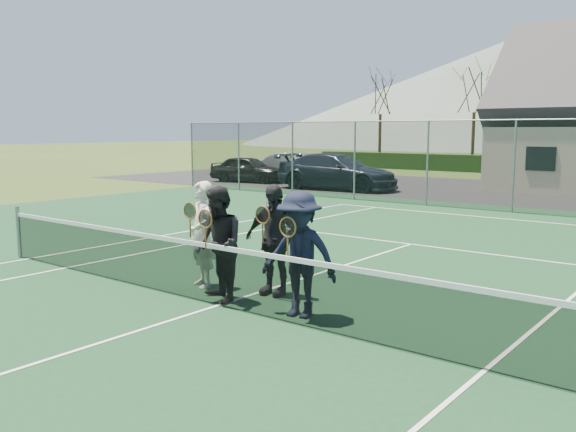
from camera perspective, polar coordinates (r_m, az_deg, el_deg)
name	(u,v)px	position (r m, az deg, el deg)	size (l,w,h in m)	color
ground	(564,196)	(27.28, 24.43, 1.69)	(220.00, 220.00, 0.00)	#304619
court_surface	(218,307)	(9.40, -6.59, -8.42)	(30.00, 30.00, 0.02)	#14381E
tarmac_carpark	(469,190)	(28.48, 16.60, 2.32)	(40.00, 12.00, 0.01)	black
hill_west	(525,90)	(106.32, 21.28, 10.89)	(110.00, 110.00, 18.00)	#516158
car_a	(248,169)	(31.58, -3.73, 4.40)	(1.61, 4.01, 1.37)	black
car_b	(297,168)	(31.07, 0.88, 4.49)	(1.60, 4.58, 1.51)	gray
car_c	(337,172)	(27.64, 4.62, 4.15)	(2.29, 5.62, 1.63)	black
court_markings	(218,306)	(9.40, -6.59, -8.33)	(11.03, 23.83, 0.01)	white
tennis_net	(217,273)	(9.27, -6.64, -5.28)	(11.68, 0.08, 1.10)	slate
perimeter_fence	(514,166)	(20.92, 20.38, 4.39)	(30.07, 0.07, 3.02)	slate
tree_a	(381,87)	(45.41, 8.68, 11.87)	(3.20, 3.20, 7.77)	#372114
tree_b	(475,82)	(42.40, 17.13, 11.90)	(3.20, 3.20, 7.77)	#372314
player_a	(202,234)	(10.39, -8.03, -1.71)	(0.77, 0.66, 1.80)	silver
player_b	(218,244)	(9.45, -6.53, -2.65)	(1.08, 0.99, 1.80)	black
player_c	(274,240)	(9.80, -1.35, -2.22)	(1.10, 0.56, 1.80)	black
player_d	(299,255)	(8.62, 1.08, -3.63)	(1.26, 0.85, 1.80)	black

